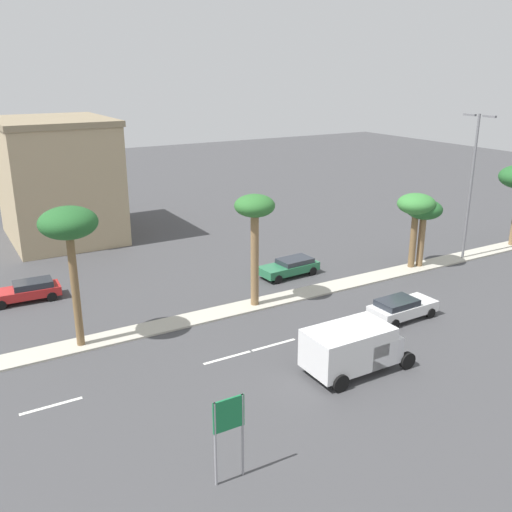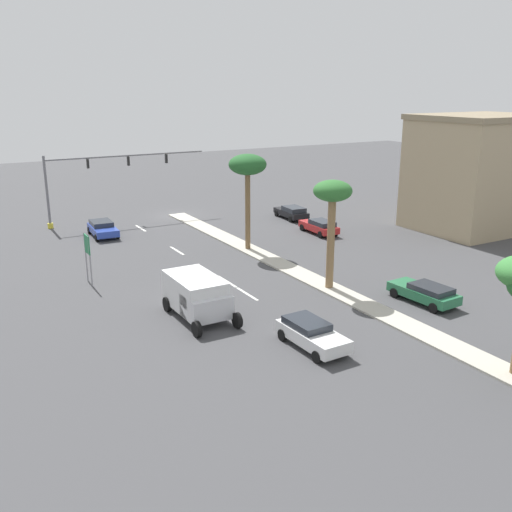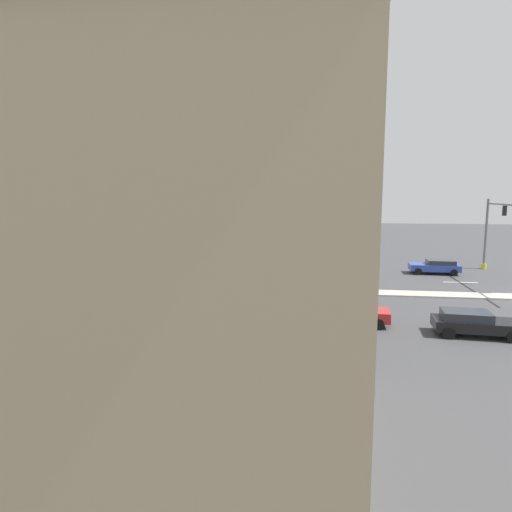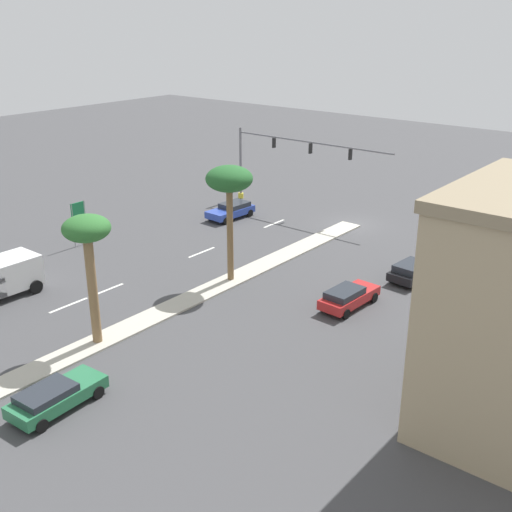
{
  "view_description": "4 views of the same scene",
  "coord_description": "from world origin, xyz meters",
  "px_view_note": "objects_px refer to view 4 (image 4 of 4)",
  "views": [
    {
      "loc": [
        29.52,
        9.87,
        14.7
      ],
      "look_at": [
        1.3,
        26.35,
        3.9
      ],
      "focal_mm": 39.75,
      "sensor_mm": 36.0,
      "label": 1
    },
    {
      "loc": [
        22.71,
        56.39,
        13.18
      ],
      "look_at": [
        3.66,
        23.37,
        1.92
      ],
      "focal_mm": 40.41,
      "sensor_mm": 36.0,
      "label": 2
    },
    {
      "loc": [
        -34.14,
        16.14,
        7.59
      ],
      "look_at": [
        3.13,
        21.25,
        2.25
      ],
      "focal_mm": 31.58,
      "sensor_mm": 36.0,
      "label": 3
    },
    {
      "loc": [
        -26.25,
        45.48,
        17.09
      ],
      "look_at": [
        -2.87,
        16.64,
        2.77
      ],
      "focal_mm": 44.3,
      "sensor_mm": 36.0,
      "label": 4
    }
  ],
  "objects_px": {
    "traffic_signal_gantry": "(276,158)",
    "directional_road_sign": "(78,215)",
    "palm_tree_leading": "(87,238)",
    "sedan_blue_left": "(231,210)",
    "sedan_red_far": "(348,297)",
    "sedan_green_front": "(55,396)",
    "sedan_black_mid": "(414,270)",
    "palm_tree_right": "(229,183)"
  },
  "relations": [
    {
      "from": "sedan_blue_left",
      "to": "palm_tree_right",
      "type": "bearing_deg",
      "value": 130.93
    },
    {
      "from": "sedan_green_front",
      "to": "sedan_red_far",
      "type": "bearing_deg",
      "value": -104.99
    },
    {
      "from": "directional_road_sign",
      "to": "sedan_green_front",
      "type": "xyz_separation_m",
      "value": [
        -17.4,
        14.24,
        -1.76
      ]
    },
    {
      "from": "sedan_blue_left",
      "to": "sedan_green_front",
      "type": "bearing_deg",
      "value": 115.51
    },
    {
      "from": "palm_tree_leading",
      "to": "sedan_red_far",
      "type": "height_order",
      "value": "palm_tree_leading"
    },
    {
      "from": "palm_tree_right",
      "to": "palm_tree_leading",
      "type": "height_order",
      "value": "palm_tree_right"
    },
    {
      "from": "sedan_green_front",
      "to": "sedan_red_far",
      "type": "relative_size",
      "value": 1.03
    },
    {
      "from": "traffic_signal_gantry",
      "to": "sedan_black_mid",
      "type": "height_order",
      "value": "traffic_signal_gantry"
    },
    {
      "from": "sedan_green_front",
      "to": "palm_tree_right",
      "type": "bearing_deg",
      "value": -77.43
    },
    {
      "from": "palm_tree_leading",
      "to": "sedan_black_mid",
      "type": "xyz_separation_m",
      "value": [
        -9.63,
        -19.19,
        -5.44
      ]
    },
    {
      "from": "sedan_blue_left",
      "to": "sedan_red_far",
      "type": "xyz_separation_m",
      "value": [
        -17.67,
        9.25,
        -0.0
      ]
    },
    {
      "from": "sedan_green_front",
      "to": "sedan_blue_left",
      "type": "distance_m",
      "value": 29.96
    },
    {
      "from": "palm_tree_leading",
      "to": "sedan_black_mid",
      "type": "relative_size",
      "value": 1.61
    },
    {
      "from": "sedan_blue_left",
      "to": "sedan_black_mid",
      "type": "xyz_separation_m",
      "value": [
        -18.91,
        2.7,
        -0.01
      ]
    },
    {
      "from": "traffic_signal_gantry",
      "to": "sedan_blue_left",
      "type": "xyz_separation_m",
      "value": [
        0.72,
        5.5,
        -3.86
      ]
    },
    {
      "from": "palm_tree_right",
      "to": "sedan_blue_left",
      "type": "bearing_deg",
      "value": -49.07
    },
    {
      "from": "sedan_green_front",
      "to": "sedan_black_mid",
      "type": "relative_size",
      "value": 1.03
    },
    {
      "from": "sedan_black_mid",
      "to": "directional_road_sign",
      "type": "bearing_deg",
      "value": 23.34
    },
    {
      "from": "traffic_signal_gantry",
      "to": "palm_tree_leading",
      "type": "xyz_separation_m",
      "value": [
        -8.56,
        27.4,
        1.57
      ]
    },
    {
      "from": "traffic_signal_gantry",
      "to": "sedan_green_front",
      "type": "height_order",
      "value": "traffic_signal_gantry"
    },
    {
      "from": "palm_tree_right",
      "to": "sedan_green_front",
      "type": "relative_size",
      "value": 1.69
    },
    {
      "from": "traffic_signal_gantry",
      "to": "directional_road_sign",
      "type": "height_order",
      "value": "traffic_signal_gantry"
    },
    {
      "from": "sedan_blue_left",
      "to": "palm_tree_leading",
      "type": "bearing_deg",
      "value": 112.98
    },
    {
      "from": "directional_road_sign",
      "to": "traffic_signal_gantry",
      "type": "bearing_deg",
      "value": -105.91
    },
    {
      "from": "palm_tree_right",
      "to": "sedan_blue_left",
      "type": "height_order",
      "value": "palm_tree_right"
    },
    {
      "from": "palm_tree_right",
      "to": "sedan_blue_left",
      "type": "relative_size",
      "value": 1.73
    },
    {
      "from": "traffic_signal_gantry",
      "to": "sedan_black_mid",
      "type": "xyz_separation_m",
      "value": [
        -18.19,
        8.2,
        -3.87
      ]
    },
    {
      "from": "traffic_signal_gantry",
      "to": "directional_road_sign",
      "type": "relative_size",
      "value": 4.71
    },
    {
      "from": "directional_road_sign",
      "to": "sedan_green_front",
      "type": "relative_size",
      "value": 0.75
    },
    {
      "from": "traffic_signal_gantry",
      "to": "sedan_blue_left",
      "type": "distance_m",
      "value": 6.76
    },
    {
      "from": "directional_road_sign",
      "to": "palm_tree_leading",
      "type": "xyz_separation_m",
      "value": [
        -13.78,
        9.09,
        3.7
      ]
    },
    {
      "from": "palm_tree_right",
      "to": "sedan_black_mid",
      "type": "relative_size",
      "value": 1.74
    },
    {
      "from": "directional_road_sign",
      "to": "palm_tree_right",
      "type": "bearing_deg",
      "value": -171.2
    },
    {
      "from": "directional_road_sign",
      "to": "sedan_red_far",
      "type": "relative_size",
      "value": 0.77
    },
    {
      "from": "sedan_blue_left",
      "to": "directional_road_sign",
      "type": "bearing_deg",
      "value": 70.65
    },
    {
      "from": "sedan_blue_left",
      "to": "sedan_red_far",
      "type": "relative_size",
      "value": 1.0
    },
    {
      "from": "palm_tree_leading",
      "to": "sedan_blue_left",
      "type": "bearing_deg",
      "value": -67.02
    },
    {
      "from": "traffic_signal_gantry",
      "to": "sedan_red_far",
      "type": "distance_m",
      "value": 22.79
    },
    {
      "from": "traffic_signal_gantry",
      "to": "directional_road_sign",
      "type": "bearing_deg",
      "value": 74.09
    },
    {
      "from": "directional_road_sign",
      "to": "palm_tree_leading",
      "type": "distance_m",
      "value": 16.92
    },
    {
      "from": "traffic_signal_gantry",
      "to": "palm_tree_leading",
      "type": "bearing_deg",
      "value": 107.36
    },
    {
      "from": "sedan_green_front",
      "to": "sedan_red_far",
      "type": "height_order",
      "value": "sedan_red_far"
    }
  ]
}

